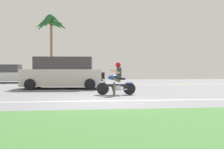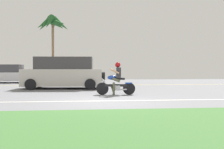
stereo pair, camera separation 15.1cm
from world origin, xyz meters
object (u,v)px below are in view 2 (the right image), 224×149
object	(u,v)px
motorcyclist	(116,81)
parked_car_0	(10,74)
palm_tree_0	(53,25)
suv_nearby	(64,73)
parked_car_1	(69,75)

from	to	relation	value
motorcyclist	parked_car_0	distance (m)	13.61
motorcyclist	parked_car_0	world-z (taller)	parked_car_0
motorcyclist	palm_tree_0	bearing A→B (deg)	109.27
motorcyclist	palm_tree_0	size ratio (longest dim) A/B	0.28
parked_car_0	palm_tree_0	size ratio (longest dim) A/B	0.62
motorcyclist	suv_nearby	xyz separation A→B (m)	(-2.80, 3.93, 0.29)
motorcyclist	suv_nearby	bearing A→B (deg)	125.45
suv_nearby	palm_tree_0	world-z (taller)	palm_tree_0
parked_car_1	palm_tree_0	xyz separation A→B (m)	(-1.81, 3.01, 4.93)
motorcyclist	parked_car_0	xyz separation A→B (m)	(-8.19, 10.87, 0.09)
suv_nearby	parked_car_0	xyz separation A→B (m)	(-5.39, 6.94, -0.20)
suv_nearby	parked_car_1	size ratio (longest dim) A/B	1.32
suv_nearby	palm_tree_0	xyz separation A→B (m)	(-2.11, 10.11, 4.66)
suv_nearby	parked_car_0	bearing A→B (deg)	127.85
motorcyclist	suv_nearby	size ratio (longest dim) A/B	0.37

